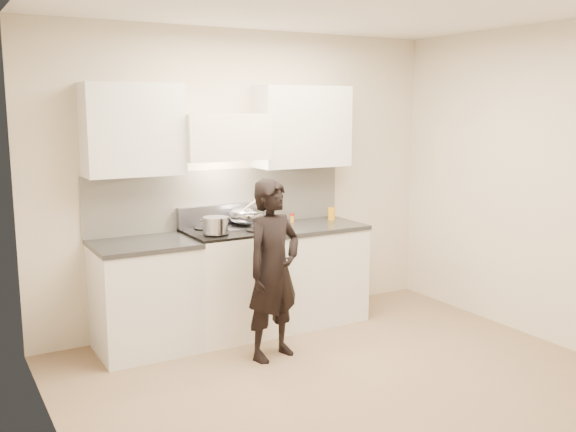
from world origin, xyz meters
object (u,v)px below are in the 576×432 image
Objects in this scene: stove at (231,282)px; utensil_crock at (266,216)px; wok at (246,215)px; person at (273,270)px; counter_right at (311,272)px.

stove is 0.72m from utensil_crock.
wok is at bearing -158.13° from utensil_crock.
stove is 3.45× the size of utensil_crock.
person reaches higher than utensil_crock.
person is at bearing -84.21° from stove.
wok is at bearing 64.85° from person.
stove is at bearing -155.82° from wok.
counter_right is 0.69m from utensil_crock.
wok is 0.27m from utensil_crock.
wok is at bearing 171.91° from counter_right.
wok is (0.20, 0.09, 0.57)m from stove.
wok is 1.45× the size of utensil_crock.
person is at bearing -114.07° from utensil_crock.
stove reaches higher than counter_right.
counter_right is at bearing 0.00° from stove.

